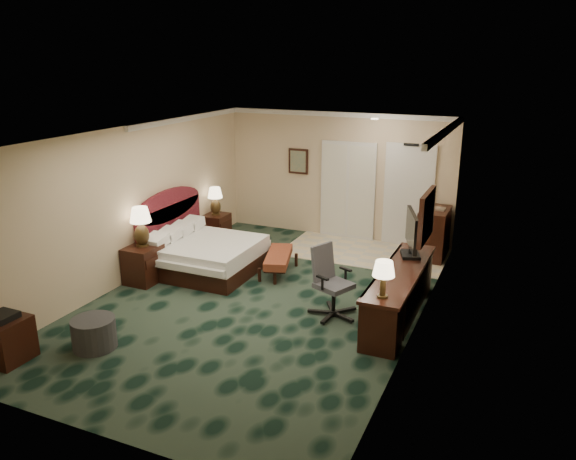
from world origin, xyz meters
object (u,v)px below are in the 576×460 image
at_px(nightstand_far, 217,227).
at_px(tv, 411,235).
at_px(nightstand_near, 143,264).
at_px(minibar, 434,233).
at_px(bed_bench, 278,263).
at_px(lamp_near, 141,227).
at_px(side_table, 6,340).
at_px(ottoman, 94,333).
at_px(bed, 206,256).
at_px(desk_chair, 334,283).
at_px(lamp_far, 215,201).
at_px(desk, 399,294).

relative_size(nightstand_far, tv, 0.62).
height_order(nightstand_near, minibar, minibar).
height_order(bed_bench, minibar, minibar).
distance_m(lamp_near, side_table, 3.02).
bearing_deg(minibar, ottoman, -123.01).
xyz_separation_m(nightstand_far, side_table, (0.05, -5.42, 0.01)).
relative_size(bed, bed_bench, 1.58).
distance_m(ottoman, tv, 4.93).
bearing_deg(side_table, desk_chair, 40.39).
bearing_deg(minibar, lamp_far, -169.90).
height_order(desk, tv, tv).
bearing_deg(tv, ottoman, -157.04).
bearing_deg(lamp_near, bed_bench, 31.59).
distance_m(bed_bench, desk_chair, 1.97).
height_order(nightstand_far, ottoman, nightstand_far).
bearing_deg(tv, nightstand_near, 174.53).
relative_size(ottoman, tv, 0.64).
bearing_deg(bed_bench, nightstand_near, -164.14).
bearing_deg(nightstand_far, nightstand_near, -89.28).
bearing_deg(bed, lamp_far, 114.95).
relative_size(side_table, tv, 0.63).
height_order(tv, minibar, tv).
bearing_deg(bed, ottoman, -88.03).
height_order(nightstand_far, lamp_near, lamp_near).
distance_m(bed, bed_bench, 1.34).
bearing_deg(minibar, nightstand_far, -169.86).
height_order(bed, nightstand_far, bed).
height_order(lamp_near, bed_bench, lamp_near).
bearing_deg(ottoman, lamp_near, 111.23).
xyz_separation_m(lamp_near, minibar, (4.44, 3.28, -0.51)).
bearing_deg(desk_chair, lamp_far, 168.22).
xyz_separation_m(lamp_far, desk_chair, (3.53, -2.47, -0.32)).
bearing_deg(desk_chair, bed_bench, 163.65).
bearing_deg(desk_chair, bed, -173.28).
bearing_deg(lamp_near, tv, 13.19).
bearing_deg(bed_bench, tv, -22.28).
bearing_deg(tv, bed_bench, 155.58).
bearing_deg(minibar, lamp_near, -143.57).
bearing_deg(desk_chair, nightstand_near, -155.56).
bearing_deg(desk, minibar, 90.06).
xyz_separation_m(side_table, minibar, (4.39, 6.22, 0.20)).
bearing_deg(nightstand_far, desk, -25.48).
height_order(lamp_near, minibar, lamp_near).
relative_size(bed, lamp_far, 3.08).
relative_size(bed_bench, side_table, 1.98).
distance_m(lamp_near, tv, 4.56).
relative_size(desk, minibar, 2.70).
distance_m(bed, side_table, 3.84).
xyz_separation_m(nightstand_far, desk, (4.45, -2.12, 0.09)).
distance_m(bed_bench, desk, 2.58).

